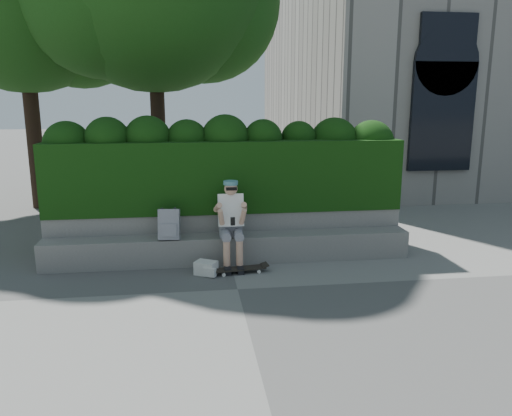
{
  "coord_description": "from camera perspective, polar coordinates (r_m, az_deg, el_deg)",
  "views": [
    {
      "loc": [
        -0.64,
        -6.62,
        2.64
      ],
      "look_at": [
        0.4,
        1.0,
        0.95
      ],
      "focal_mm": 35.0,
      "sensor_mm": 36.0,
      "label": 1
    }
  ],
  "objects": [
    {
      "name": "planter_wall",
      "position": [
        8.67,
        -3.27,
        -2.77
      ],
      "size": [
        6.0,
        0.5,
        0.75
      ],
      "primitive_type": "cube",
      "color": "gray",
      "rests_on": "ground"
    },
    {
      "name": "skateboard",
      "position": [
        7.76,
        -1.82,
        -6.96
      ],
      "size": [
        0.81,
        0.3,
        0.08
      ],
      "rotation": [
        0.0,
        0.0,
        0.13
      ],
      "color": "black",
      "rests_on": "ground"
    },
    {
      "name": "backpack_ground",
      "position": [
        7.73,
        -5.73,
        -6.83
      ],
      "size": [
        0.39,
        0.35,
        0.21
      ],
      "primitive_type": "cube",
      "rotation": [
        0.0,
        0.0,
        -0.52
      ],
      "color": "beige",
      "rests_on": "ground"
    },
    {
      "name": "ground",
      "position": [
        7.16,
        -2.12,
        -9.27
      ],
      "size": [
        80.0,
        80.0,
        0.0
      ],
      "primitive_type": "plane",
      "color": "slate",
      "rests_on": "ground"
    },
    {
      "name": "backpack_plaid",
      "position": [
        8.02,
        -9.91,
        -1.85
      ],
      "size": [
        0.35,
        0.21,
        0.49
      ],
      "primitive_type": "cube",
      "rotation": [
        0.0,
        0.0,
        -0.1
      ],
      "color": "#A5A5AA",
      "rests_on": "bench_ledge"
    },
    {
      "name": "bench_ledge",
      "position": [
        8.26,
        -3.0,
        -4.63
      ],
      "size": [
        6.0,
        0.45,
        0.45
      ],
      "primitive_type": "cube",
      "color": "gray",
      "rests_on": "ground"
    },
    {
      "name": "person",
      "position": [
        7.94,
        -2.86,
        -1.37
      ],
      "size": [
        0.4,
        0.76,
        1.38
      ],
      "color": "gray",
      "rests_on": "ground"
    },
    {
      "name": "hedge",
      "position": [
        8.69,
        -3.47,
        3.83
      ],
      "size": [
        6.0,
        1.0,
        1.2
      ],
      "primitive_type": "cube",
      "color": "black",
      "rests_on": "planter_wall"
    }
  ]
}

